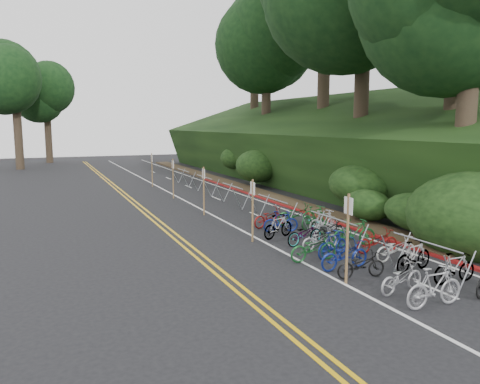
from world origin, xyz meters
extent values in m
plane|color=black|center=(0.00, 0.00, 0.00)|extent=(120.00, 120.00, 0.00)
cube|color=gold|center=(-2.15, 10.00, 0.00)|extent=(0.12, 80.00, 0.01)
cube|color=gold|center=(-1.85, 10.00, 0.00)|extent=(0.12, 80.00, 0.01)
cube|color=silver|center=(1.00, 10.00, 0.00)|extent=(0.12, 80.00, 0.01)
cube|color=silver|center=(5.20, 10.00, 0.00)|extent=(0.12, 80.00, 0.01)
cube|color=silver|center=(3.10, -2.00, 0.00)|extent=(0.10, 1.60, 0.01)
cube|color=silver|center=(3.10, 4.00, 0.00)|extent=(0.10, 1.60, 0.01)
cube|color=silver|center=(3.10, 10.00, 0.00)|extent=(0.10, 1.60, 0.01)
cube|color=silver|center=(3.10, 16.00, 0.00)|extent=(0.10, 1.60, 0.01)
cube|color=silver|center=(3.10, 22.00, 0.00)|extent=(0.10, 1.60, 0.01)
cube|color=silver|center=(3.10, 28.00, 0.00)|extent=(0.10, 1.60, 0.01)
cube|color=silver|center=(3.10, 34.00, 0.00)|extent=(0.10, 1.60, 0.01)
cube|color=maroon|center=(5.70, 12.00, 0.05)|extent=(0.25, 28.00, 0.10)
cube|color=black|center=(13.50, 22.00, 2.80)|extent=(12.32, 44.00, 9.11)
cube|color=#382819|center=(6.40, 22.00, 0.08)|extent=(1.40, 44.00, 0.16)
ellipsoid|color=#284C19|center=(7.20, 3.00, 1.04)|extent=(2.00, 2.80, 1.60)
ellipsoid|color=#284C19|center=(8.00, 8.00, 1.55)|extent=(2.60, 3.64, 2.08)
ellipsoid|color=#284C19|center=(9.20, 14.00, 1.99)|extent=(2.20, 3.08, 1.76)
ellipsoid|color=#284C19|center=(7.80, 20.00, 1.56)|extent=(3.00, 4.20, 2.40)
ellipsoid|color=#284C19|center=(8.50, 26.00, 1.73)|extent=(2.40, 3.36, 1.92)
ellipsoid|color=#284C19|center=(9.80, 30.00, 2.41)|extent=(2.80, 3.92, 2.24)
ellipsoid|color=#284C19|center=(7.00, 6.00, 0.90)|extent=(1.80, 2.52, 1.44)
ellipsoid|color=#284C19|center=(10.00, 18.00, 2.60)|extent=(3.20, 4.48, 2.56)
cylinder|color=#2D2319|center=(9.50, 3.00, 4.29)|extent=(0.83, 0.83, 6.17)
cylinder|color=#2D2319|center=(12.00, 6.00, 6.60)|extent=(0.91, 0.91, 7.60)
cylinder|color=#2D2319|center=(11.00, 12.00, 6.06)|extent=(0.88, 0.88, 7.12)
cylinder|color=#2D2319|center=(13.50, 20.00, 7.24)|extent=(0.93, 0.93, 8.07)
cylinder|color=#2D2319|center=(12.50, 28.00, 6.12)|extent=(0.85, 0.85, 6.65)
ellipsoid|color=black|center=(12.50, 28.00, 12.11)|extent=(8.86, 8.86, 8.42)
cylinder|color=#2D2319|center=(15.00, 36.00, 7.30)|extent=(0.91, 0.91, 7.60)
ellipsoid|color=black|center=(15.00, 36.00, 14.26)|extent=(10.55, 10.55, 10.03)
cylinder|color=#2D2319|center=(-9.00, 42.00, 3.09)|extent=(0.83, 0.83, 6.17)
ellipsoid|color=black|center=(-9.00, 42.00, 8.71)|extent=(8.44, 8.44, 8.02)
cylinder|color=#2D2319|center=(-6.00, 50.00, 2.85)|extent=(0.80, 0.80, 5.70)
ellipsoid|color=black|center=(-6.00, 50.00, 7.91)|extent=(7.39, 7.39, 7.02)
cylinder|color=gray|center=(3.18, -1.46, 1.25)|extent=(0.05, 2.65, 0.05)
cylinder|color=gray|center=(2.90, -2.68, 0.62)|extent=(0.63, 0.04, 1.23)
cylinder|color=gray|center=(3.46, -2.68, 0.62)|extent=(0.63, 0.04, 1.23)
cylinder|color=gray|center=(2.90, -0.24, 0.62)|extent=(0.63, 0.04, 1.23)
cylinder|color=gray|center=(3.46, -0.24, 0.62)|extent=(0.63, 0.04, 1.23)
cylinder|color=gray|center=(3.00, 3.00, 1.15)|extent=(0.05, 3.00, 0.05)
cylinder|color=gray|center=(2.72, 1.60, 0.57)|extent=(0.58, 0.04, 1.13)
cylinder|color=gray|center=(3.28, 1.60, 0.57)|extent=(0.58, 0.04, 1.13)
cylinder|color=gray|center=(2.72, 4.40, 0.57)|extent=(0.58, 0.04, 1.13)
cylinder|color=gray|center=(3.28, 4.40, 0.57)|extent=(0.58, 0.04, 1.13)
cylinder|color=gray|center=(3.00, 8.00, 1.15)|extent=(0.05, 3.00, 0.05)
cylinder|color=gray|center=(2.72, 6.60, 0.57)|extent=(0.58, 0.04, 1.13)
cylinder|color=gray|center=(3.28, 6.60, 0.57)|extent=(0.58, 0.04, 1.13)
cylinder|color=gray|center=(2.72, 9.40, 0.57)|extent=(0.58, 0.04, 1.13)
cylinder|color=gray|center=(3.28, 9.40, 0.57)|extent=(0.58, 0.04, 1.13)
cylinder|color=gray|center=(3.00, 13.00, 1.15)|extent=(0.05, 3.00, 0.05)
cylinder|color=gray|center=(2.72, 11.60, 0.57)|extent=(0.58, 0.04, 1.13)
cylinder|color=gray|center=(3.28, 11.60, 0.57)|extent=(0.58, 0.04, 1.13)
cylinder|color=gray|center=(2.72, 14.40, 0.57)|extent=(0.58, 0.04, 1.13)
cylinder|color=gray|center=(3.28, 14.40, 0.57)|extent=(0.58, 0.04, 1.13)
cylinder|color=gray|center=(3.00, 18.00, 1.15)|extent=(0.05, 3.00, 0.05)
cylinder|color=gray|center=(2.72, 16.60, 0.57)|extent=(0.58, 0.04, 1.13)
cylinder|color=gray|center=(3.28, 16.60, 0.57)|extent=(0.58, 0.04, 1.13)
cylinder|color=gray|center=(2.72, 19.40, 0.57)|extent=(0.58, 0.04, 1.13)
cylinder|color=gray|center=(3.28, 19.40, 0.57)|extent=(0.58, 0.04, 1.13)
cylinder|color=gray|center=(3.00, 23.00, 1.15)|extent=(0.05, 3.00, 0.05)
cylinder|color=gray|center=(2.72, 21.60, 0.57)|extent=(0.58, 0.04, 1.13)
cylinder|color=gray|center=(3.28, 21.60, 0.57)|extent=(0.58, 0.04, 1.13)
cylinder|color=gray|center=(2.72, 24.40, 0.57)|extent=(0.58, 0.04, 1.13)
cylinder|color=gray|center=(3.28, 24.40, 0.57)|extent=(0.58, 0.04, 1.13)
cylinder|color=brown|center=(1.07, -0.57, 1.34)|extent=(0.08, 0.08, 2.67)
cube|color=silver|center=(1.07, -0.57, 2.32)|extent=(0.02, 0.40, 0.50)
cylinder|color=brown|center=(0.60, 5.00, 1.25)|extent=(0.08, 0.08, 2.50)
cube|color=silver|center=(0.60, 5.00, 2.15)|extent=(0.02, 0.40, 0.50)
cylinder|color=brown|center=(0.60, 11.00, 1.25)|extent=(0.08, 0.08, 2.50)
cube|color=silver|center=(0.60, 11.00, 2.15)|extent=(0.02, 0.40, 0.50)
cylinder|color=brown|center=(0.60, 17.00, 1.25)|extent=(0.08, 0.08, 2.50)
cube|color=silver|center=(0.60, 17.00, 2.15)|extent=(0.02, 0.40, 0.50)
cylinder|color=brown|center=(0.60, 23.00, 1.25)|extent=(0.08, 0.08, 2.50)
cube|color=silver|center=(0.60, 23.00, 2.15)|extent=(0.02, 0.40, 0.50)
imported|color=#144C1E|center=(1.42, 1.79, 0.47)|extent=(0.63, 1.79, 0.94)
imported|color=#9E9EA3|center=(2.05, -2.95, 0.54)|extent=(0.52, 1.80, 1.08)
imported|color=#9E9EA3|center=(2.04, -1.79, 0.43)|extent=(0.85, 1.72, 0.87)
imported|color=slate|center=(4.01, -1.79, 0.47)|extent=(0.48, 1.58, 0.94)
imported|color=black|center=(1.78, -0.33, 0.42)|extent=(0.76, 1.64, 0.83)
imported|color=slate|center=(3.71, -0.48, 0.51)|extent=(0.81, 1.76, 1.02)
imported|color=navy|center=(1.84, 0.60, 0.48)|extent=(0.76, 1.87, 0.96)
imported|color=beige|center=(4.04, 0.71, 0.43)|extent=(0.58, 1.65, 0.87)
imported|color=navy|center=(2.26, 1.89, 0.48)|extent=(0.92, 1.65, 0.96)
imported|color=maroon|center=(4.10, 1.76, 0.44)|extent=(0.75, 1.73, 0.88)
imported|color=#9E9EA3|center=(2.37, 2.87, 0.42)|extent=(0.73, 1.67, 0.85)
imported|color=#144C1E|center=(3.89, 2.84, 0.54)|extent=(0.78, 1.84, 1.07)
imported|color=slate|center=(2.26, 3.76, 0.45)|extent=(0.92, 1.80, 0.90)
imported|color=black|center=(3.58, 3.98, 0.43)|extent=(1.04, 1.75, 0.87)
imported|color=slate|center=(1.83, 5.15, 0.49)|extent=(0.98, 1.71, 0.99)
imported|color=#9E9EA3|center=(4.11, 5.28, 0.50)|extent=(0.75, 1.71, 0.99)
imported|color=navy|center=(2.43, 6.04, 0.47)|extent=(0.72, 1.62, 0.94)
imported|color=#144C1E|center=(4.11, 5.98, 0.53)|extent=(1.02, 1.83, 1.06)
imported|color=maroon|center=(2.43, 7.13, 0.46)|extent=(0.96, 1.84, 0.92)
imported|color=#144C1E|center=(3.80, 7.09, 0.49)|extent=(0.89, 1.95, 0.99)
camera|label=1|loc=(-6.98, -11.50, 4.64)|focal=35.00mm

